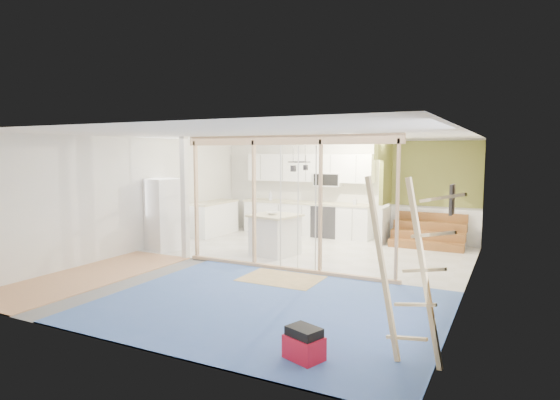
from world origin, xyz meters
The scene contains 17 objects.
room centered at (0.00, 0.00, 1.30)m, with size 7.01×8.01×2.61m.
floor_overlays centered at (0.07, 0.06, 0.01)m, with size 7.00×8.00×0.03m.
stud_frame centered at (-0.27, 0.00, 1.61)m, with size 4.66×0.14×2.60m.
base_cabinets centered at (-1.61, 3.36, 0.47)m, with size 4.45×2.24×0.93m.
upper_cabinets centered at (-0.84, 3.82, 1.82)m, with size 3.60×0.41×0.85m.
green_partition centered at (2.04, 3.66, 0.94)m, with size 2.25×1.51×2.60m.
pot_rack centered at (-0.31, 1.89, 2.00)m, with size 0.52×0.52×0.72m.
sheathing_panel centered at (3.48, -2.00, 1.30)m, with size 0.02×4.00×2.60m, color tan.
electrical_panel centered at (3.43, -1.40, 1.65)m, with size 0.04×0.30×0.40m, color #333237.
ceiling_light centered at (1.40, 3.00, 2.54)m, with size 0.32×0.32×0.08m, color #FFEABF.
fridge centered at (-3.04, 0.45, 0.83)m, with size 0.91×0.88×1.67m.
island centered at (-0.51, 1.10, 0.45)m, with size 1.11×1.11×0.92m.
bowl centered at (-0.54, 1.05, 0.94)m, with size 0.24×0.24×0.06m, color white.
soap_bottle_a centered at (-1.95, 3.60, 1.07)m, with size 0.10×0.11×0.27m, color silver.
soap_bottle_b centered at (0.50, 3.61, 1.03)m, with size 0.09×0.09×0.20m, color silver.
toolbox centered at (2.19, -3.40, 0.18)m, with size 0.48×0.42×0.38m.
ladder centered at (3.20, -2.94, 1.02)m, with size 1.07×0.18×2.00m.
Camera 1 is at (4.18, -7.90, 2.27)m, focal length 30.00 mm.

